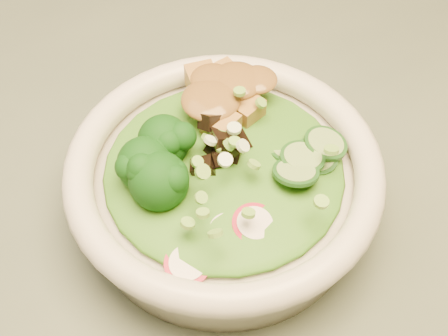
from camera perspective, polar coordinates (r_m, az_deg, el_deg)
salad_bowl at (r=0.46m, az=0.00°, el=-1.37°), size 0.23×0.23×0.06m
lettuce_bed at (r=0.45m, az=0.00°, el=0.08°), size 0.17×0.17×0.02m
broccoli_florets at (r=0.44m, az=-7.00°, el=0.75°), size 0.08×0.07×0.04m
radish_slices at (r=0.41m, az=0.58°, el=-5.93°), size 0.10×0.05×0.02m
cucumber_slices at (r=0.44m, az=7.22°, el=0.87°), size 0.07×0.07×0.03m
mushroom_heap at (r=0.44m, az=-0.04°, el=2.02°), size 0.07×0.07×0.03m
tofu_cubes at (r=0.48m, az=-0.02°, el=5.92°), size 0.08×0.06×0.03m
peanut_sauce at (r=0.47m, az=-0.02°, el=6.87°), size 0.06×0.05×0.01m
scallion_garnish at (r=0.43m, az=0.00°, el=1.69°), size 0.16×0.16×0.02m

